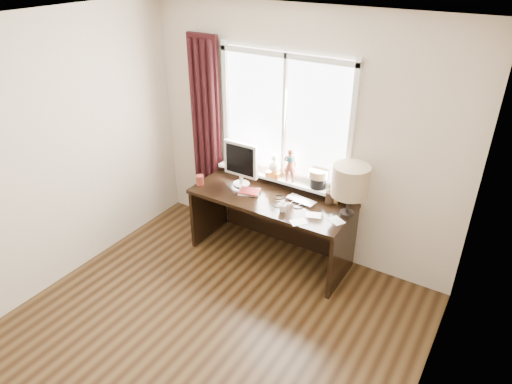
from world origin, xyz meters
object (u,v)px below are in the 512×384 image
Objects in this scene: table_lamp at (350,181)px; red_cup at (200,180)px; monitor at (241,161)px; desk at (275,213)px; mug at (283,207)px; laptop at (302,201)px.

red_cup is at bearing -170.89° from table_lamp.
monitor is at bearing 32.23° from red_cup.
monitor is (0.38, 0.24, 0.22)m from red_cup.
red_cup is 0.89m from desk.
table_lamp is (1.60, 0.26, 0.31)m from red_cup.
mug is 0.74m from monitor.
laptop is 0.62× the size of monitor.
red_cup is 0.22× the size of monitor.
table_lamp is (0.56, 0.27, 0.32)m from mug.
table_lamp reaches higher than monitor.
laptop is at bearing -3.31° from desk.
mug is 0.17× the size of table_lamp.
monitor is 0.94× the size of table_lamp.
desk is at bearing 18.53° from red_cup.
table_lamp reaches higher than laptop.
monitor is (-0.66, 0.26, 0.23)m from mug.
laptop is 3.39× the size of mug.
desk is (-0.24, 0.29, -0.29)m from mug.
mug is 0.18× the size of monitor.
laptop reaches higher than desk.
laptop is 0.40m from desk.
table_lamp is at bearing -0.79° from desk.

